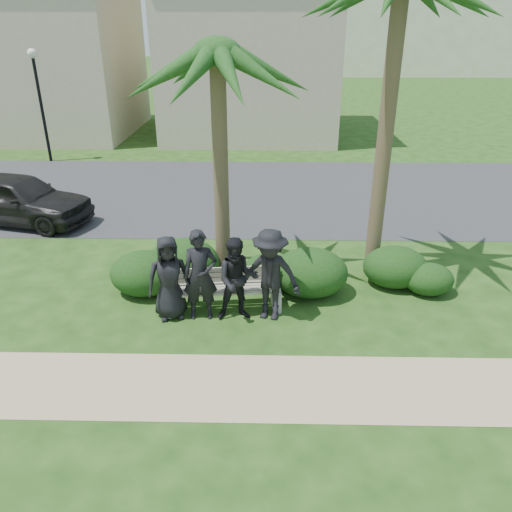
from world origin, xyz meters
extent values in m
plane|color=#1D3D11|center=(0.00, 0.00, 0.00)|extent=(160.00, 160.00, 0.00)
cube|color=tan|center=(0.00, -1.80, 0.00)|extent=(30.00, 1.60, 0.01)
cube|color=#2D2D30|center=(0.00, 8.00, 0.00)|extent=(160.00, 8.00, 0.01)
cube|color=#B8A98A|center=(-12.00, 18.00, 3.50)|extent=(10.00, 8.00, 7.00)
cube|color=#B8A98A|center=(-1.00, 18.00, 3.50)|extent=(8.00, 8.00, 7.00)
cylinder|color=black|center=(-9.00, 12.00, 2.00)|extent=(0.12, 0.12, 4.00)
sphere|color=white|center=(-9.00, 12.00, 4.11)|extent=(0.36, 0.36, 0.36)
cube|color=gray|center=(-1.00, 0.50, 0.43)|extent=(2.32, 0.77, 0.04)
cube|color=gray|center=(-1.00, 0.73, 0.67)|extent=(2.27, 0.29, 0.27)
cube|color=beige|center=(-2.06, 0.50, 0.21)|extent=(0.21, 0.54, 0.42)
cube|color=beige|center=(0.07, 0.50, 0.21)|extent=(0.21, 0.54, 0.42)
imported|color=black|center=(-1.97, 0.24, 0.83)|extent=(0.93, 0.73, 1.67)
imported|color=black|center=(-1.37, 0.23, 0.90)|extent=(0.69, 0.49, 1.79)
imported|color=black|center=(-0.67, 0.22, 0.83)|extent=(0.87, 0.72, 1.65)
imported|color=black|center=(-0.07, 0.24, 0.91)|extent=(1.31, 0.96, 1.83)
ellipsoid|color=black|center=(-2.67, 1.19, 0.47)|extent=(1.44, 1.19, 0.94)
ellipsoid|color=black|center=(-1.93, 1.68, 0.50)|extent=(1.55, 1.28, 1.01)
ellipsoid|color=black|center=(-0.09, 1.58, 0.36)|extent=(1.09, 0.90, 0.71)
ellipsoid|color=black|center=(0.77, 1.21, 0.51)|extent=(1.56, 1.29, 1.02)
ellipsoid|color=black|center=(2.63, 1.63, 0.45)|extent=(1.37, 1.13, 0.89)
ellipsoid|color=black|center=(3.27, 1.28, 0.33)|extent=(1.03, 0.85, 0.67)
cylinder|color=brown|center=(-1.10, 2.08, 2.35)|extent=(0.32, 0.32, 4.69)
cylinder|color=brown|center=(2.25, 2.22, 3.00)|extent=(0.32, 0.32, 6.00)
imported|color=black|center=(-7.09, 5.13, 0.70)|extent=(4.41, 2.58, 1.41)
camera|label=1|loc=(-0.16, -8.01, 5.20)|focal=35.00mm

